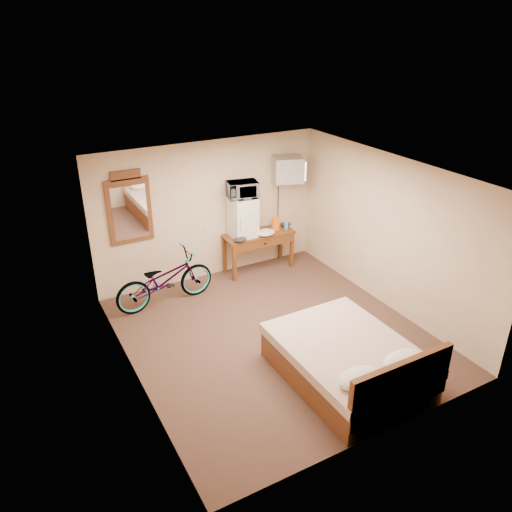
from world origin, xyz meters
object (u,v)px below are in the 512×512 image
wall_mirror (129,208)px  bicycle (165,280)px  desk (259,240)px  microwave (242,190)px  mini_fridge (243,217)px  crt_television (288,169)px  blue_cup (286,226)px  bed (350,362)px

wall_mirror → bicycle: bearing=-63.1°
desk → microwave: size_ratio=2.52×
mini_fridge → crt_television: (0.90, -0.04, 0.77)m
microwave → wall_mirror: size_ratio=0.43×
mini_fridge → bicycle: mini_fridge is taller
microwave → blue_cup: 1.19m
desk → wall_mirror: wall_mirror is taller
crt_television → bed: 3.91m
desk → bed: 3.43m
microwave → wall_mirror: bearing=-174.2°
blue_cup → microwave: bearing=172.6°
desk → bicycle: 2.00m
blue_cup → crt_television: size_ratio=0.20×
bicycle → wall_mirror: bearing=22.4°
mini_fridge → microwave: size_ratio=1.38×
microwave → blue_cup: bearing=4.5°
microwave → blue_cup: size_ratio=4.02×
crt_television → desk: bearing=-178.1°
desk → blue_cup: bearing=-5.1°
blue_cup → bed: (-1.08, -3.33, -0.52)m
blue_cup → crt_television: (0.04, 0.07, 1.07)m
microwave → crt_television: size_ratio=0.80×
wall_mirror → bed: bearing=-64.5°
blue_cup → bed: 3.54m
bicycle → bed: size_ratio=0.85×
desk → crt_television: (0.59, 0.02, 1.25)m
bed → bicycle: bearing=115.2°
mini_fridge → blue_cup: size_ratio=5.54×
desk → blue_cup: 0.58m
desk → blue_cup: blue_cup is taller
mini_fridge → bed: (-0.22, -3.44, -0.82)m
mini_fridge → microwave: 0.51m
desk → bed: (-0.53, -3.38, -0.33)m
bicycle → bed: bearing=-159.3°
mini_fridge → wall_mirror: wall_mirror is taller
mini_fridge → microwave: microwave is taller
crt_television → bed: (-1.12, -3.40, -1.59)m
crt_television → bed: size_ratio=0.33×
bicycle → bed: bed is taller
mini_fridge → microwave: bearing=56.3°
desk → crt_television: bearing=1.9°
mini_fridge → bicycle: 1.83m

